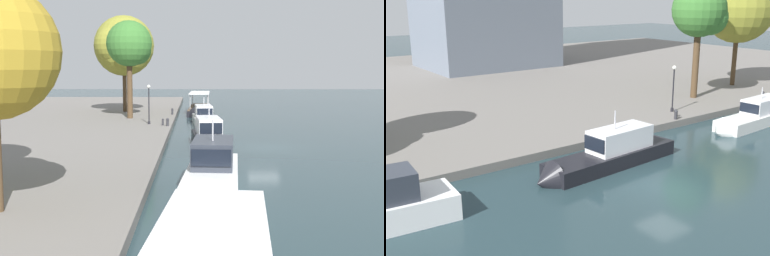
% 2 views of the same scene
% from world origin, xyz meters
% --- Properties ---
extents(ground_plane, '(220.00, 220.00, 0.00)m').
position_xyz_m(ground_plane, '(0.00, 0.00, 0.00)').
color(ground_plane, '#23383D').
extents(dock_promenade, '(120.00, 55.00, 0.57)m').
position_xyz_m(dock_promenade, '(0.00, 35.34, 0.28)').
color(dock_promenade, slate).
rests_on(dock_promenade, ground_plane).
extents(motor_yacht_2, '(10.61, 2.91, 4.32)m').
position_xyz_m(motor_yacht_2, '(-0.65, 4.35, 0.64)').
color(motor_yacht_2, black).
rests_on(motor_yacht_2, ground_plane).
extents(motor_yacht_3, '(10.54, 2.64, 3.81)m').
position_xyz_m(motor_yacht_3, '(15.36, 4.50, 0.60)').
color(motor_yacht_3, silver).
rests_on(motor_yacht_3, ground_plane).
extents(mooring_bollard_0, '(0.22, 0.22, 0.69)m').
position_xyz_m(mooring_bollard_0, '(10.55, 8.72, 0.94)').
color(mooring_bollard_0, '#2D2D33').
rests_on(mooring_bollard_0, dock_promenade).
extents(mooring_bollard_1, '(0.30, 0.30, 0.78)m').
position_xyz_m(mooring_bollard_1, '(10.03, 8.22, 0.98)').
color(mooring_bollard_1, '#2D2D33').
rests_on(mooring_bollard_1, dock_promenade).
extents(mooring_bollard_2, '(0.26, 0.26, 0.81)m').
position_xyz_m(mooring_bollard_2, '(22.44, 8.28, 1.00)').
color(mooring_bollard_2, '#2D2D33').
rests_on(mooring_bollard_2, dock_promenade).
extents(lamp_post, '(0.35, 0.35, 4.00)m').
position_xyz_m(lamp_post, '(11.77, 10.20, 2.81)').
color(lamp_post, black).
rests_on(lamp_post, dock_promenade).
extents(tree_1, '(7.83, 7.72, 12.36)m').
position_xyz_m(tree_1, '(26.05, 14.86, 8.92)').
color(tree_1, '#4C3823').
rests_on(tree_1, dock_promenade).
extents(tree_4, '(5.22, 5.14, 10.97)m').
position_xyz_m(tree_4, '(18.11, 12.81, 8.65)').
color(tree_4, '#4C3823').
rests_on(tree_4, dock_promenade).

